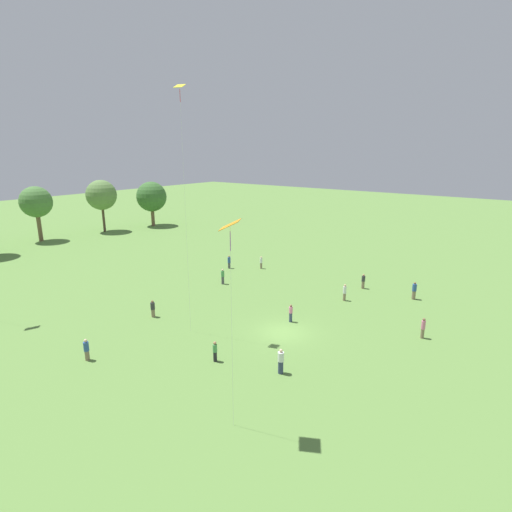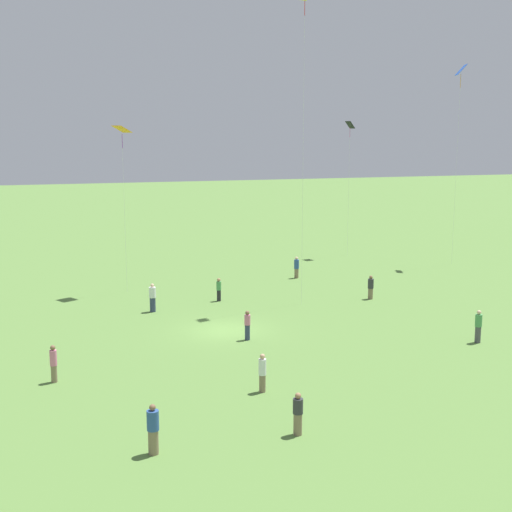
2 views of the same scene
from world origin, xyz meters
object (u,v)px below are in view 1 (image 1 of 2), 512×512
object	(u,v)px
person_10	(281,361)
kite_2	(230,231)
person_3	(229,262)
person_0	(291,313)
person_11	(345,292)
person_5	(153,309)
person_9	(223,276)
kite_1	(181,110)
person_2	(423,328)
person_7	(261,262)
person_1	(363,281)
person_8	(414,291)
person_6	(215,351)
person_4	(87,350)

from	to	relation	value
person_10	kite_2	distance (m)	12.18
person_3	person_0	bearing A→B (deg)	144.79
person_11	person_5	bearing A→B (deg)	26.75
person_3	person_9	size ratio (longest dim) A/B	0.95
person_0	kite_2	distance (m)	18.25
kite_1	kite_2	bearing A→B (deg)	-6.50
person_2	person_7	world-z (taller)	person_2
person_1	person_7	distance (m)	13.95
person_7	person_8	distance (m)	19.55
person_9	person_3	bearing A→B (deg)	154.27
person_6	person_7	xyz separation A→B (m)	(21.47, 11.49, 0.04)
person_2	person_11	world-z (taller)	person_2
person_2	person_6	size ratio (longest dim) A/B	1.12
person_2	kite_2	size ratio (longest dim) A/B	0.15
person_0	person_3	bearing A→B (deg)	97.58
person_0	person_11	bearing A→B (deg)	27.35
person_0	person_1	xyz separation A→B (m)	(12.69, -1.72, -0.00)
person_5	person_7	size ratio (longest dim) A/B	0.99
person_3	person_4	distance (m)	25.66
person_3	person_7	size ratio (longest dim) A/B	1.05
person_11	person_8	bearing A→B (deg)	-162.77
person_3	person_4	bearing A→B (deg)	102.46
person_2	kite_1	world-z (taller)	kite_1
person_0	person_5	bearing A→B (deg)	161.02
person_9	person_0	bearing A→B (deg)	10.78
person_2	person_10	bearing A→B (deg)	-128.34
kite_2	person_7	bearing A→B (deg)	-131.90
person_4	person_7	world-z (taller)	person_4
person_1	person_4	distance (m)	29.57
person_0	person_7	distance (m)	17.17
person_0	person_5	distance (m)	12.96
person_1	kite_1	size ratio (longest dim) A/B	0.09
person_11	person_4	bearing A→B (deg)	43.38
person_1	person_2	size ratio (longest dim) A/B	0.95
person_0	person_10	size ratio (longest dim) A/B	0.90
kite_1	kite_2	size ratio (longest dim) A/B	1.68
person_10	kite_2	size ratio (longest dim) A/B	0.16
person_6	person_10	size ratio (longest dim) A/B	0.86
person_11	person_10	bearing A→B (deg)	76.10
person_10	person_11	world-z (taller)	person_10
person_7	person_11	bearing A→B (deg)	100.61
person_5	person_8	distance (m)	26.80
person_6	person_7	bearing A→B (deg)	-137.12
person_1	person_10	distance (m)	20.66
person_3	person_1	bearing A→B (deg)	-173.66
person_2	person_5	distance (m)	24.09
person_3	person_6	bearing A→B (deg)	124.48
person_10	kite_1	world-z (taller)	kite_1
person_8	person_9	bearing A→B (deg)	167.86
person_0	person_1	size ratio (longest dim) A/B	0.98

